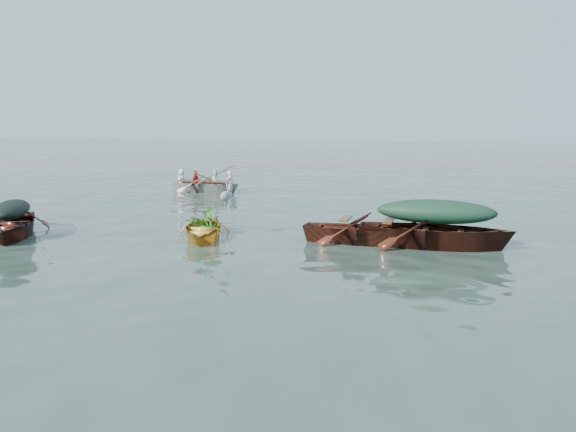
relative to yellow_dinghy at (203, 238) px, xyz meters
name	(u,v)px	position (x,y,z in m)	size (l,w,h in m)	color
ground	(239,252)	(1.38, -1.11, 0.00)	(140.00, 140.00, 0.00)	#374D40
yellow_dinghy	(203,238)	(0.00, 0.00, 0.00)	(1.24, 2.87, 0.76)	gold
dark_covered_boat	(14,236)	(-4.38, -1.19, 0.00)	(1.40, 3.78, 0.95)	#411B0F
green_tarp_boat	(434,247)	(5.22, 0.63, 0.00)	(1.42, 4.56, 1.08)	#42180F
open_wooden_boat	(366,243)	(3.75, 0.58, 0.00)	(1.23, 3.96, 0.90)	#5A2516
rowed_boat	(206,192)	(-3.74, 7.77, 0.00)	(1.15, 3.84, 0.89)	silver
dark_tarp_cover	(11,208)	(-4.38, -1.19, 0.67)	(0.77, 2.08, 0.40)	black
green_tarp_cover	(436,211)	(5.22, 0.63, 0.80)	(0.78, 2.51, 0.52)	black
thwart_benches	(367,223)	(3.75, 0.58, 0.47)	(0.74, 1.98, 0.04)	#532D13
heron	(226,202)	(0.49, 0.25, 0.84)	(0.28, 0.40, 0.92)	#9A9CA2
dinghy_weeds	(205,206)	(-0.18, 0.52, 0.68)	(0.70, 0.90, 0.60)	#24741E
rowers	(205,171)	(-3.74, 7.77, 0.82)	(1.04, 2.69, 0.76)	white
oars	(206,180)	(-3.74, 7.77, 0.47)	(2.60, 0.60, 0.06)	#A8673F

